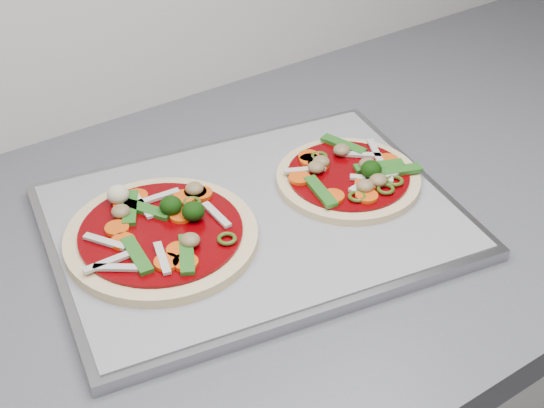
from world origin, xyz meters
TOP-DOWN VIEW (x-y plane):
  - base_cabinet at (0.00, 1.30)m, footprint 3.60×0.60m
  - baking_tray at (-0.56, 1.30)m, footprint 0.48×0.39m
  - parchment at (-0.56, 1.30)m, footprint 0.46×0.37m
  - pizza_left at (-0.66, 1.32)m, footprint 0.25×0.25m
  - pizza_right at (-0.43, 1.29)m, footprint 0.20×0.20m

SIDE VIEW (x-z plane):
  - base_cabinet at x=0.00m, z-range 0.00..0.86m
  - baking_tray at x=-0.56m, z-range 0.90..0.91m
  - parchment at x=-0.56m, z-range 0.91..0.92m
  - pizza_right at x=-0.43m, z-range 0.91..0.94m
  - pizza_left at x=-0.66m, z-range 0.91..0.94m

